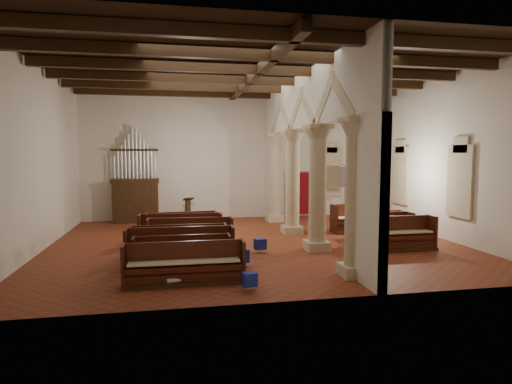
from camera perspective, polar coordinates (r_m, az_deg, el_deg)
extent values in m
plane|color=maroon|center=(15.22, -0.22, -6.80)|extent=(14.00, 14.00, 0.00)
plane|color=black|center=(15.15, -0.23, 15.99)|extent=(14.00, 14.00, 0.00)
cube|color=silver|center=(20.81, -3.27, 4.76)|extent=(14.00, 0.02, 6.00)
cube|color=silver|center=(9.06, 6.77, 4.07)|extent=(14.00, 0.02, 6.00)
cube|color=silver|center=(15.24, -27.13, 4.01)|extent=(0.02, 12.00, 6.00)
cube|color=silver|center=(17.58, 22.89, 4.26)|extent=(0.02, 12.00, 6.00)
cube|color=beige|center=(11.51, 13.02, -10.15)|extent=(0.75, 0.75, 0.30)
cylinder|color=beige|center=(11.17, 13.21, -1.21)|extent=(0.56, 0.56, 3.30)
cube|color=beige|center=(14.22, 8.11, -7.10)|extent=(0.75, 0.75, 0.30)
cylinder|color=beige|center=(13.95, 8.20, 0.15)|extent=(0.56, 0.56, 3.30)
cube|color=beige|center=(17.03, 4.83, -5.00)|extent=(0.75, 0.75, 0.30)
cylinder|color=beige|center=(16.80, 4.88, 1.05)|extent=(0.56, 0.56, 3.30)
cube|color=beige|center=(19.90, 2.50, -3.50)|extent=(0.75, 0.75, 0.30)
cylinder|color=beige|center=(19.70, 2.52, 1.68)|extent=(0.56, 0.56, 3.30)
cube|color=silver|center=(15.43, 6.51, 12.13)|extent=(0.25, 11.90, 1.93)
cube|color=#2B624D|center=(16.36, 25.64, 1.31)|extent=(0.03, 1.00, 2.20)
cube|color=#2B624D|center=(19.72, 18.74, 2.14)|extent=(0.03, 1.00, 2.20)
cube|color=#2B624D|center=(22.04, 9.76, 2.64)|extent=(1.00, 0.03, 2.20)
cube|color=#392412|center=(20.34, -15.72, -1.37)|extent=(2.00, 0.80, 1.80)
cube|color=#392412|center=(20.25, -15.79, 1.44)|extent=(2.10, 0.85, 0.20)
cube|color=#3E2913|center=(20.39, -9.04, -3.65)|extent=(0.52, 0.52, 0.09)
cube|color=#3E2913|center=(20.32, -9.05, -2.40)|extent=(0.26, 0.26, 0.98)
cube|color=#3E2913|center=(20.19, -9.07, -0.92)|extent=(0.55, 0.50, 0.17)
cube|color=maroon|center=(21.57, 6.04, -0.16)|extent=(1.60, 0.06, 2.10)
cylinder|color=gold|center=(21.48, 6.08, 2.75)|extent=(1.80, 0.04, 0.04)
cone|color=#392412|center=(20.85, 11.68, -3.43)|extent=(0.41, 0.41, 0.14)
cylinder|color=gold|center=(20.70, 11.75, 0.10)|extent=(0.04, 0.04, 2.72)
cylinder|color=gold|center=(20.62, 11.81, 3.55)|extent=(0.11, 0.79, 0.03)
cube|color=#171751|center=(20.63, 11.81, 1.98)|extent=(0.62, 0.09, 0.96)
cube|color=navy|center=(10.10, -0.85, -11.56)|extent=(0.35, 0.30, 0.32)
cube|color=navy|center=(12.18, -1.94, -8.51)|extent=(0.44, 0.40, 0.36)
cube|color=navy|center=(13.76, 0.56, -6.95)|extent=(0.40, 0.36, 0.34)
cylinder|color=silver|center=(10.62, -8.85, -11.34)|extent=(1.08, 0.36, 0.11)
cylinder|color=white|center=(11.22, -13.78, -10.52)|extent=(1.04, 0.44, 0.11)
cube|color=#392412|center=(10.78, -9.45, -11.71)|extent=(2.94, 0.68, 0.10)
cube|color=#45200E|center=(10.66, -9.47, -10.42)|extent=(2.78, 0.39, 0.44)
cube|color=#45200E|center=(10.81, -9.51, -8.86)|extent=(2.78, 0.07, 0.92)
cube|color=#45200E|center=(10.73, -17.26, -9.14)|extent=(0.07, 0.58, 0.92)
cube|color=#45200E|center=(10.78, -1.78, -8.83)|extent=(0.07, 0.58, 0.92)
cube|color=#FCEEBA|center=(10.60, -9.49, -9.16)|extent=(2.67, 0.36, 0.05)
cube|color=#392412|center=(11.82, -9.78, -10.20)|extent=(2.59, 0.65, 0.09)
cube|color=#481E0F|center=(11.71, -9.79, -9.06)|extent=(2.44, 0.37, 0.41)
cube|color=#481E0F|center=(11.86, -9.83, -7.73)|extent=(2.44, 0.07, 0.88)
cube|color=#481E0F|center=(11.77, -16.01, -7.96)|extent=(0.07, 0.55, 0.88)
cube|color=#481E0F|center=(11.81, -3.64, -7.73)|extent=(0.07, 0.55, 0.88)
cube|color=#FCEEBA|center=(11.66, -9.81, -7.96)|extent=(2.34, 0.33, 0.05)
cube|color=#392412|center=(12.38, -10.02, -9.46)|extent=(3.03, 0.82, 0.10)
cube|color=#4C1610|center=(12.26, -10.04, -8.23)|extent=(2.87, 0.50, 0.47)
cube|color=#4C1610|center=(12.44, -10.08, -6.81)|extent=(2.86, 0.16, 0.99)
cube|color=#4C1610|center=(12.35, -16.96, -7.05)|extent=(0.09, 0.62, 0.99)
cube|color=#4C1610|center=(12.38, -3.20, -6.80)|extent=(0.09, 0.62, 0.99)
cube|color=#FCEEBA|center=(12.21, -10.06, -7.04)|extent=(2.76, 0.46, 0.05)
cube|color=#392412|center=(13.54, -10.22, -8.21)|extent=(2.96, 0.67, 0.09)
cube|color=#522411|center=(13.44, -10.23, -7.21)|extent=(2.81, 0.40, 0.41)
cube|color=#522411|center=(13.60, -10.26, -6.07)|extent=(2.80, 0.09, 0.87)
cube|color=#522411|center=(13.52, -16.41, -6.27)|extent=(0.07, 0.55, 0.87)
cube|color=#522411|center=(13.54, -4.11, -6.05)|extent=(0.07, 0.55, 0.87)
cube|color=#FCEEBA|center=(13.39, -10.25, -6.25)|extent=(2.70, 0.36, 0.05)
cube|color=#392412|center=(14.45, -8.72, -7.31)|extent=(2.84, 0.85, 0.10)
cube|color=#511211|center=(14.35, -8.72, -6.31)|extent=(2.67, 0.55, 0.44)
cube|color=#511211|center=(14.52, -8.77, -5.19)|extent=(2.66, 0.22, 0.93)
cube|color=#511211|center=(14.39, -14.22, -5.38)|extent=(0.10, 0.59, 0.93)
cube|color=#511211|center=(14.48, -3.31, -5.16)|extent=(0.10, 0.59, 0.93)
cube|color=#FCEEBA|center=(14.30, -8.74, -5.35)|extent=(2.57, 0.50, 0.05)
cube|color=#392412|center=(15.19, -9.96, -6.71)|extent=(2.88, 0.83, 0.10)
cube|color=#4E2010|center=(15.08, -9.97, -5.71)|extent=(2.72, 0.52, 0.46)
cube|color=#4E2010|center=(15.27, -10.00, -4.60)|extent=(2.71, 0.19, 0.97)
cube|color=#4E2010|center=(15.16, -15.28, -4.79)|extent=(0.10, 0.61, 0.97)
cube|color=#4E2010|center=(15.19, -4.72, -4.59)|extent=(0.10, 0.61, 0.97)
cube|color=#FCEEBA|center=(15.04, -9.99, -4.76)|extent=(2.61, 0.48, 0.05)
cube|color=#392412|center=(16.04, -9.82, -6.08)|extent=(2.60, 0.83, 0.10)
cube|color=#421D0E|center=(15.94, -9.83, -5.18)|extent=(2.44, 0.54, 0.43)
cube|color=#421D0E|center=(16.12, -9.86, -4.20)|extent=(2.42, 0.22, 0.91)
cube|color=#421D0E|center=(15.99, -14.33, -4.36)|extent=(0.10, 0.58, 0.91)
cube|color=#421D0E|center=(16.03, -5.37, -4.20)|extent=(0.10, 0.58, 0.91)
cube|color=#FCEEBA|center=(15.90, -9.84, -4.33)|extent=(2.34, 0.49, 0.05)
cube|color=#392412|center=(15.00, 19.25, -7.07)|extent=(1.97, 0.75, 0.11)
cube|color=#47160F|center=(14.90, 19.39, -6.02)|extent=(1.82, 0.44, 0.47)
cube|color=#47160F|center=(15.06, 18.95, -4.88)|extent=(1.82, 0.09, 1.00)
cube|color=#47160F|center=(14.47, 16.01, -5.20)|extent=(0.08, 0.63, 1.00)
cube|color=#47160F|center=(15.41, 22.34, -4.76)|extent=(0.08, 0.63, 1.00)
cube|color=#FCEEBA|center=(14.85, 19.42, -5.03)|extent=(1.75, 0.39, 0.05)
cube|color=#392412|center=(15.76, 16.88, -6.41)|extent=(1.94, 0.79, 0.10)
cube|color=#47190F|center=(15.66, 17.00, -5.43)|extent=(1.78, 0.47, 0.47)
cube|color=#47190F|center=(15.83, 16.62, -4.35)|extent=(1.77, 0.13, 0.99)
cube|color=#47190F|center=(15.28, 13.82, -4.63)|extent=(0.09, 0.62, 0.99)
cube|color=#47190F|center=(16.13, 19.82, -4.27)|extent=(0.09, 0.62, 0.99)
cube|color=#FCEEBA|center=(15.62, 17.02, -4.49)|extent=(1.71, 0.43, 0.05)
cube|color=#392412|center=(16.69, 16.39, -5.77)|extent=(1.71, 0.71, 0.10)
cube|color=#42130E|center=(16.60, 16.49, -4.89)|extent=(1.56, 0.41, 0.44)
cube|color=#42130E|center=(16.75, 16.16, -3.95)|extent=(1.55, 0.09, 0.93)
cube|color=#42130E|center=(16.26, 13.84, -4.16)|extent=(0.08, 0.59, 0.93)
cube|color=#42130E|center=(17.00, 18.85, -3.89)|extent=(0.08, 0.59, 0.93)
cube|color=#FCEEBA|center=(16.56, 16.51, -4.06)|extent=(1.49, 0.38, 0.05)
cube|color=#392412|center=(17.72, 13.67, -5.05)|extent=(2.34, 0.87, 0.11)
cube|color=#49200F|center=(17.62, 13.76, -4.13)|extent=(2.17, 0.54, 0.48)
cube|color=#49200F|center=(17.80, 13.45, -3.16)|extent=(2.15, 0.18, 1.02)
cube|color=#49200F|center=(17.22, 10.29, -3.38)|extent=(0.11, 0.65, 1.02)
cube|color=#49200F|center=(18.14, 16.90, -3.09)|extent=(0.11, 0.65, 1.02)
cube|color=#FCEEBA|center=(17.58, 13.78, -3.27)|extent=(2.08, 0.49, 0.05)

